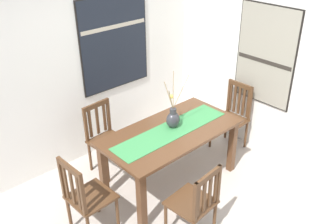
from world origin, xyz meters
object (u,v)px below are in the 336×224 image
chair_3 (233,115)px  painting_on_back_wall (115,43)px  chair_2 (105,138)px  painting_on_side_wall (266,56)px  dining_table (171,139)px  centerpiece_vase (173,118)px  chair_0 (195,203)px  chair_1 (86,197)px

chair_3 → painting_on_back_wall: 1.91m
chair_3 → chair_2: bearing=154.5°
painting_on_side_wall → dining_table: bearing=171.2°
chair_2 → centerpiece_vase: bearing=-57.4°
chair_0 → painting_on_side_wall: size_ratio=0.69×
chair_2 → chair_0: bearing=-90.9°
centerpiece_vase → chair_0: centerpiece_vase is taller
chair_1 → chair_2: 1.11m
chair_2 → chair_3: chair_3 is taller
dining_table → chair_0: size_ratio=1.85×
dining_table → chair_0: 0.94m
chair_0 → painting_on_side_wall: bearing=17.2°
painting_on_side_wall → chair_1: bearing=175.2°
chair_0 → chair_3: size_ratio=0.94×
chair_0 → chair_1: (-0.75, 0.81, 0.01)m
chair_0 → painting_on_back_wall: size_ratio=0.72×
chair_2 → painting_on_back_wall: painting_on_back_wall is taller
centerpiece_vase → chair_3: 1.21m
centerpiece_vase → painting_on_side_wall: size_ratio=0.52×
chair_2 → painting_on_back_wall: 1.25m
dining_table → painting_on_back_wall: bearing=83.2°
centerpiece_vase → painting_on_side_wall: painting_on_side_wall is taller
chair_0 → chair_2: size_ratio=0.97×
chair_0 → chair_1: bearing=132.8°
centerpiece_vase → chair_2: 0.98m
chair_3 → painting_on_back_wall: size_ratio=0.77×
chair_2 → chair_3: size_ratio=0.97×
centerpiece_vase → chair_2: bearing=122.6°
chair_2 → chair_3: bearing=-25.5°
dining_table → chair_2: size_ratio=1.80×
chair_3 → painting_on_side_wall: size_ratio=0.73×
centerpiece_vase → painting_on_back_wall: 1.36m
dining_table → chair_3: (1.22, 0.02, -0.15)m
chair_2 → dining_table: bearing=-62.5°
chair_3 → centerpiece_vase: bearing=178.8°
chair_0 → painting_on_side_wall: (1.90, 0.59, 0.91)m
chair_1 → painting_on_side_wall: 2.81m
centerpiece_vase → chair_1: (-1.26, -0.04, -0.41)m
dining_table → painting_on_back_wall: (0.15, 1.25, 0.85)m
chair_3 → chair_1: bearing=-179.5°
chair_1 → chair_2: size_ratio=1.02×
chair_3 → painting_on_back_wall: (-1.07, 1.23, 1.00)m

